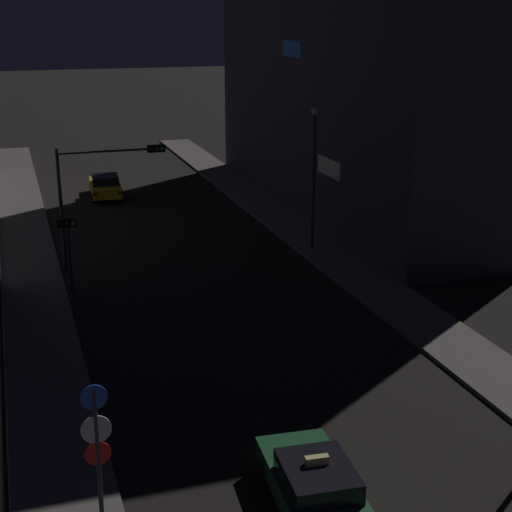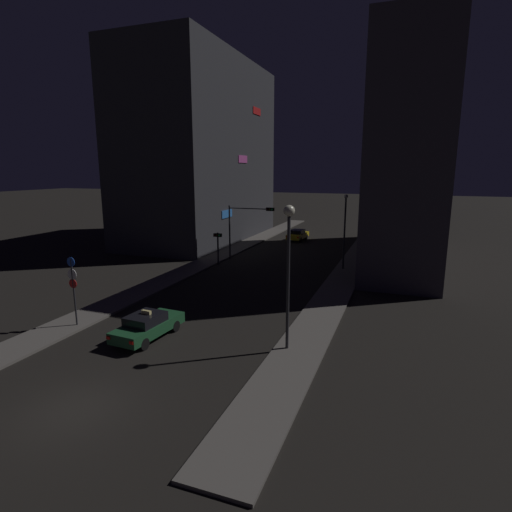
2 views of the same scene
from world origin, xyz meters
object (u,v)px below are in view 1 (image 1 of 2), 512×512
(traffic_light_left_kerb, at_px, (68,238))
(street_lamp_far_block, at_px, (314,168))
(traffic_light_overhead, at_px, (101,180))
(sign_pole_left, at_px, (98,455))
(taxi, at_px, (315,488))
(far_car, at_px, (105,186))

(traffic_light_left_kerb, height_order, street_lamp_far_block, street_lamp_far_block)
(traffic_light_overhead, xyz_separation_m, sign_pole_left, (-2.72, -20.32, -1.42))
(traffic_light_overhead, distance_m, traffic_light_left_kerb, 3.79)
(taxi, distance_m, far_car, 34.04)
(traffic_light_left_kerb, bearing_deg, traffic_light_overhead, 57.36)
(traffic_light_left_kerb, xyz_separation_m, street_lamp_far_block, (11.76, 2.08, 1.81))
(traffic_light_overhead, relative_size, sign_pole_left, 1.36)
(taxi, xyz_separation_m, traffic_light_left_kerb, (-4.01, 17.37, 1.59))
(traffic_light_overhead, height_order, traffic_light_left_kerb, traffic_light_overhead)
(taxi, height_order, sign_pole_left, sign_pole_left)
(traffic_light_overhead, distance_m, sign_pole_left, 20.55)
(traffic_light_left_kerb, xyz_separation_m, sign_pole_left, (-0.90, -17.48, 0.30))
(far_car, xyz_separation_m, traffic_light_left_kerb, (-3.64, -16.66, 1.60))
(traffic_light_left_kerb, relative_size, sign_pole_left, 0.78)
(far_car, bearing_deg, taxi, -89.37)
(taxi, height_order, traffic_light_left_kerb, traffic_light_left_kerb)
(traffic_light_overhead, bearing_deg, far_car, 82.51)
(far_car, bearing_deg, traffic_light_left_kerb, -102.32)
(taxi, relative_size, traffic_light_left_kerb, 1.43)
(street_lamp_far_block, bearing_deg, traffic_light_overhead, 175.61)
(taxi, relative_size, sign_pole_left, 1.12)
(far_car, xyz_separation_m, traffic_light_overhead, (-1.82, -13.82, 3.31))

